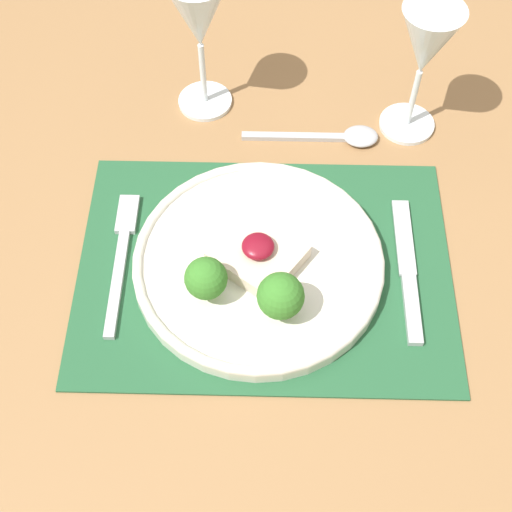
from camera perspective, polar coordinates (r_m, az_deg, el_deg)
ground_plane at (r=1.51m, az=0.28°, el=-16.29°), size 8.00×8.00×0.00m
dining_table at (r=0.89m, az=0.46°, el=-3.52°), size 1.47×1.28×0.75m
placemat at (r=0.82m, az=0.50°, el=-0.96°), size 0.43×0.31×0.00m
dinner_plate at (r=0.81m, az=-0.08°, el=-0.48°), size 0.29×0.29×0.08m
fork at (r=0.84m, az=-10.87°, el=0.33°), size 0.02×0.19×0.01m
knife at (r=0.83m, az=11.90°, el=-1.75°), size 0.02×0.19×0.01m
spoon at (r=0.95m, az=6.61°, el=9.49°), size 0.18×0.04×0.01m
wine_glass_near at (r=0.90m, az=13.23°, el=15.88°), size 0.07×0.07×0.18m
wine_glass_far at (r=0.91m, az=-4.80°, el=18.21°), size 0.07×0.07×0.19m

